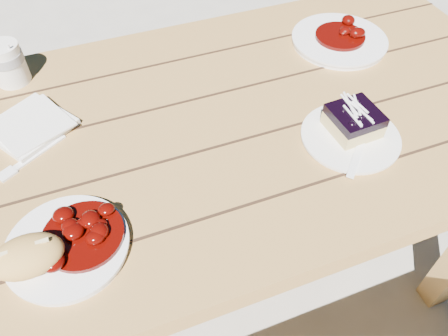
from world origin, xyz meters
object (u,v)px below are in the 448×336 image
object	(u,v)px
main_plate	(68,247)
blueberry_cake	(354,121)
dessert_plate	(350,137)
coffee_cup	(8,64)
second_plate	(339,41)
picnic_table	(126,194)
bread_roll	(27,256)

from	to	relation	value
main_plate	blueberry_cake	distance (m)	0.61
dessert_plate	coffee_cup	distance (m)	0.80
blueberry_cake	second_plate	size ratio (longest dim) A/B	0.41
main_plate	blueberry_cake	world-z (taller)	blueberry_cake
dessert_plate	picnic_table	bearing A→B (deg)	161.39
bread_roll	blueberry_cake	xyz separation A→B (m)	(0.66, 0.09, -0.01)
bread_roll	second_plate	distance (m)	0.90
bread_roll	main_plate	bearing A→B (deg)	19.98
main_plate	second_plate	size ratio (longest dim) A/B	0.84
second_plate	coffee_cup	bearing A→B (deg)	170.02
bread_roll	dessert_plate	size ratio (longest dim) A/B	0.57
second_plate	picnic_table	bearing A→B (deg)	-165.87
main_plate	second_plate	xyz separation A→B (m)	(0.75, 0.38, 0.00)
picnic_table	coffee_cup	xyz separation A→B (m)	(-0.17, 0.30, 0.21)
bread_roll	blueberry_cake	bearing A→B (deg)	8.10
bread_roll	picnic_table	bearing A→B (deg)	53.78
blueberry_cake	coffee_cup	world-z (taller)	coffee_cup
bread_roll	dessert_plate	bearing A→B (deg)	6.91
main_plate	bread_roll	distance (m)	0.07
second_plate	main_plate	bearing A→B (deg)	-153.42
main_plate	dessert_plate	world-z (taller)	main_plate
blueberry_cake	picnic_table	bearing A→B (deg)	160.55
blueberry_cake	second_plate	bearing A→B (deg)	60.45
bread_roll	coffee_cup	distance (m)	0.54
picnic_table	bread_roll	bearing A→B (deg)	-126.22
bread_roll	blueberry_cake	world-z (taller)	bread_roll
bread_roll	dessert_plate	xyz separation A→B (m)	(0.65, 0.08, -0.04)
second_plate	bread_roll	bearing A→B (deg)	-153.85
main_plate	bread_roll	size ratio (longest dim) A/B	1.78
dessert_plate	coffee_cup	size ratio (longest dim) A/B	2.07
bread_roll	coffee_cup	xyz separation A→B (m)	(-0.00, 0.54, 0.00)
picnic_table	coffee_cup	size ratio (longest dim) A/B	20.61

